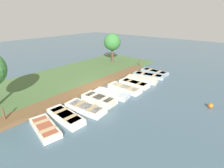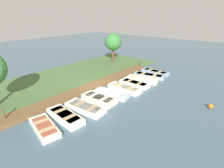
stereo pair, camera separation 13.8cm
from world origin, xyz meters
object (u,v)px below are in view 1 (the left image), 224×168
object	(u,v)px
rowboat_7	(142,79)
rowboat_8	(149,75)
rowboat_1	(66,116)
park_tree_left	(112,42)
rowboat_0	(45,128)
rowboat_5	(125,88)
buoy	(211,106)
rowboat_2	(86,108)
mooring_post_far	(140,63)
rowboat_4	(111,94)
rowboat_6	(134,83)
mooring_post_near	(4,115)
rowboat_3	(99,99)
rowboat_9	(154,72)

from	to	relation	value
rowboat_7	rowboat_8	world-z (taller)	rowboat_7
rowboat_1	park_tree_left	size ratio (longest dim) A/B	0.74
rowboat_0	rowboat_5	distance (m)	7.79
rowboat_5	buoy	world-z (taller)	rowboat_5
rowboat_7	rowboat_2	bearing A→B (deg)	-104.22
mooring_post_far	rowboat_4	bearing A→B (deg)	-73.55
rowboat_4	mooring_post_far	world-z (taller)	mooring_post_far
rowboat_0	rowboat_6	world-z (taller)	rowboat_6
mooring_post_near	rowboat_3	bearing A→B (deg)	66.78
mooring_post_far	mooring_post_near	bearing A→B (deg)	-90.00
rowboat_2	rowboat_3	bearing A→B (deg)	90.89
rowboat_0	rowboat_8	xyz separation A→B (m)	(0.12, 12.45, 0.01)
rowboat_4	rowboat_6	size ratio (longest dim) A/B	1.08
rowboat_5	mooring_post_far	size ratio (longest dim) A/B	2.83
rowboat_0	park_tree_left	world-z (taller)	park_tree_left
park_tree_left	mooring_post_near	bearing A→B (deg)	-75.21
rowboat_5	mooring_post_near	xyz separation A→B (m)	(-2.82, -8.99, 0.36)
rowboat_6	buoy	distance (m)	6.74
mooring_post_far	rowboat_0	bearing A→B (deg)	-80.23
rowboat_8	rowboat_9	size ratio (longest dim) A/B	1.07
mooring_post_far	rowboat_1	bearing A→B (deg)	-79.12
rowboat_1	buoy	xyz separation A→B (m)	(6.97, 7.72, -0.04)
rowboat_1	park_tree_left	world-z (taller)	park_tree_left
rowboat_8	park_tree_left	xyz separation A→B (m)	(-6.85, 2.05, 2.74)
rowboat_9	rowboat_1	bearing A→B (deg)	-87.24
mooring_post_far	park_tree_left	size ratio (longest dim) A/B	0.27
rowboat_6	rowboat_9	xyz separation A→B (m)	(-0.24, 4.71, -0.02)
rowboat_1	buoy	size ratio (longest dim) A/B	8.75
rowboat_1	mooring_post_near	bearing A→B (deg)	-130.52
rowboat_8	park_tree_left	size ratio (longest dim) A/B	0.85
rowboat_0	rowboat_4	bearing A→B (deg)	101.62
rowboat_5	rowboat_9	xyz separation A→B (m)	(-0.22, 6.30, -0.04)
rowboat_3	rowboat_5	bearing A→B (deg)	81.70
rowboat_0	rowboat_4	size ratio (longest dim) A/B	0.91
mooring_post_near	mooring_post_far	distance (m)	16.22
rowboat_4	mooring_post_near	world-z (taller)	mooring_post_near
rowboat_7	rowboat_9	distance (m)	3.27
mooring_post_far	park_tree_left	world-z (taller)	park_tree_left
rowboat_1	mooring_post_near	world-z (taller)	mooring_post_near
buoy	park_tree_left	bearing A→B (deg)	158.92
rowboat_5	rowboat_6	bearing A→B (deg)	89.13
rowboat_7	park_tree_left	distance (m)	8.32
rowboat_0	rowboat_1	size ratio (longest dim) A/B	0.95
rowboat_1	mooring_post_far	bearing A→B (deg)	104.45
rowboat_7	rowboat_1	bearing A→B (deg)	-104.94
rowboat_5	rowboat_9	distance (m)	6.30
rowboat_0	rowboat_3	distance (m)	4.73
buoy	rowboat_7	bearing A→B (deg)	166.56
rowboat_9	mooring_post_near	distance (m)	15.51
rowboat_0	rowboat_1	world-z (taller)	rowboat_1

